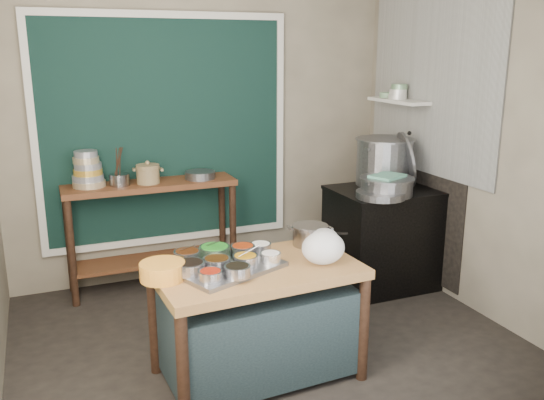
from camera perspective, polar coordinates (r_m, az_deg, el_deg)
name	(u,v)px	position (r m, az deg, el deg)	size (l,w,h in m)	color
floor	(265,340)	(4.32, -0.65, -13.70)	(3.50, 3.00, 0.02)	black
back_wall	(203,123)	(5.28, -6.82, 7.56)	(3.50, 0.02, 2.80)	gray
right_wall	(474,135)	(4.79, 19.39, 6.10)	(0.02, 3.00, 2.80)	gray
curtain_panel	(166,131)	(5.16, -10.45, 6.70)	(2.10, 0.02, 1.90)	black
curtain_frame	(166,132)	(5.15, -10.43, 6.69)	(2.22, 0.03, 2.02)	beige
tile_panel	(431,73)	(5.15, 15.51, 11.99)	(0.02, 1.70, 1.70)	#B2B2AA
soot_patch	(416,202)	(5.40, 14.08, -0.18)	(0.01, 1.30, 1.30)	black
wall_shelf	(399,101)	(5.35, 12.45, 9.57)	(0.22, 0.70, 0.03)	beige
prep_table	(257,322)	(3.72, -1.45, -12.00)	(1.25, 0.72, 0.75)	brown
back_counter	(153,235)	(5.14, -11.73, -3.44)	(1.45, 0.40, 0.95)	#592D19
stove_block	(384,239)	(5.19, 11.05, -3.81)	(0.90, 0.68, 0.85)	black
stove_top	(387,191)	(5.07, 11.30, 0.92)	(0.92, 0.69, 0.03)	black
condiment_tray	(227,267)	(3.53, -4.47, -6.66)	(0.62, 0.44, 0.03)	gray
condiment_bowls	(223,259)	(3.52, -4.92, -5.89)	(0.67, 0.51, 0.08)	gray
yellow_basin	(162,271)	(3.42, -10.80, -6.91)	(0.27, 0.27, 0.10)	#BF772E
saucepan	(310,235)	(3.94, 3.76, -3.48)	(0.25, 0.25, 0.14)	gray
plastic_bag_a	(323,248)	(3.60, 5.10, -4.74)	(0.28, 0.23, 0.21)	white
plastic_bag_b	(324,239)	(3.84, 5.18, -3.91)	(0.20, 0.17, 0.15)	white
bowl_stack	(87,171)	(4.96, -17.83, 2.75)	(0.27, 0.27, 0.30)	tan
utensil_cup	(120,180)	(4.94, -14.86, 1.95)	(0.16, 0.16, 0.10)	gray
ceramic_crock	(148,175)	(4.96, -12.18, 2.42)	(0.21, 0.21, 0.14)	olive
wide_bowl	(200,175)	(5.07, -7.14, 2.48)	(0.26, 0.26, 0.07)	gray
stock_pot	(384,162)	(5.18, 11.06, 3.76)	(0.53, 0.53, 0.41)	gray
pot_lid	(406,160)	(5.13, 13.12, 3.92)	(0.49, 0.49, 0.02)	gray
steamer	(387,186)	(4.84, 11.31, 1.36)	(0.46, 0.46, 0.15)	gray
green_cloth	(387,176)	(4.82, 11.36, 2.34)	(0.27, 0.21, 0.02)	#5E9D88
shallow_pan	(381,194)	(4.75, 10.72, 0.54)	(0.40, 0.40, 0.05)	gray
shelf_bowl_stack	(399,92)	(5.35, 12.43, 10.40)	(0.17, 0.17, 0.13)	silver
shelf_bowl_green	(387,95)	(5.51, 11.30, 10.17)	(0.13, 0.13, 0.05)	gray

